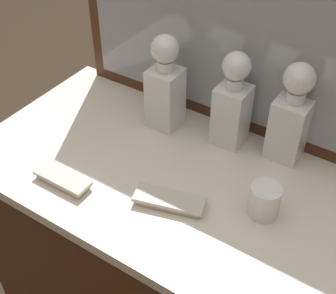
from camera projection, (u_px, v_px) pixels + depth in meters
dresser at (168, 268)px, 1.46m from camera, size 1.04×0.58×0.85m
dresser_mirror at (227, 16)px, 1.15m from camera, size 0.91×0.03×0.64m
crystal_decanter_far_left at (165, 91)px, 1.27m from camera, size 0.08×0.08×0.28m
crystal_decanter_center at (232, 108)px, 1.21m from camera, size 0.08×0.08×0.27m
crystal_decanter_front at (290, 121)px, 1.16m from camera, size 0.09×0.09×0.28m
crystal_tumbler_left at (264, 202)px, 1.05m from camera, size 0.07×0.07×0.08m
silver_brush_far_left at (63, 180)px, 1.14m from camera, size 0.15×0.05×0.02m
silver_brush_far_right at (169, 201)px, 1.09m from camera, size 0.18×0.10×0.02m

